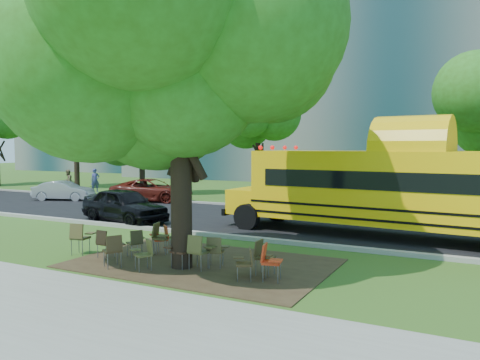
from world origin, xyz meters
The scene contains 31 objects.
ground centered at (0.00, 0.00, 0.00)m, with size 160.00×160.00×0.00m, color #38551A.
sidewalk centered at (0.00, -5.00, 0.02)m, with size 60.00×4.00×0.04m, color gray.
dirt_patch centered at (1.00, -0.50, 0.01)m, with size 7.00×4.50×0.03m, color #382819.
asphalt_road centered at (0.00, 7.00, 0.02)m, with size 80.00×8.00×0.04m, color black.
kerb_near centered at (0.00, 3.00, 0.07)m, with size 80.00×0.25×0.14m, color gray.
kerb_far centered at (0.00, 11.10, 0.07)m, with size 80.00×0.25×0.14m, color gray.
building_main centered at (-8.00, 36.00, 11.00)m, with size 38.00×16.00×22.00m, color slate.
building_left centered at (-38.00, 40.00, 10.00)m, with size 26.00×14.00×20.00m, color slate.
bg_tree_0 centered at (-12.00, 13.00, 4.57)m, with size 5.20×5.20×7.18m.
bg_tree_1 centered at (-20.00, 15.00, 5.39)m, with size 6.00×6.00×8.40m.
bg_tree_2 centered at (-5.00, 16.00, 4.21)m, with size 4.80×4.80×6.62m.
main_tree centered at (0.78, -1.16, 5.61)m, with size 7.20×7.20×9.22m.
school_bus centered at (5.60, 5.53, 1.78)m, with size 12.80×3.86×3.08m.
chair_0 centered at (-2.82, -1.24, 0.59)m, with size 0.65×0.67×0.95m.
chair_1 centered at (-1.77, -1.30, 0.52)m, with size 0.57×0.50×0.84m.
chair_2 centered at (-0.79, -2.01, 0.56)m, with size 0.60×0.77×0.91m.
chair_3 centered at (0.08, -1.82, 0.51)m, with size 0.70×0.56×0.83m.
chair_4 centered at (1.34, -1.20, 0.59)m, with size 0.63×0.56×0.95m.
chair_5 centered at (0.77, -1.17, 0.55)m, with size 0.59×0.53×0.90m.
chair_6 centered at (2.85, -1.47, 0.50)m, with size 0.66×0.55×0.81m.
chair_7 centered at (3.38, -1.29, 0.57)m, with size 0.65×0.62×0.92m.
chair_8 centered at (-1.10, -0.75, 0.50)m, with size 0.53×0.67×0.81m.
chair_9 centered at (-0.72, -0.01, 0.53)m, with size 0.74×0.58×0.86m.
chair_10 centered at (-0.73, -0.11, 0.58)m, with size 0.68×0.64×0.95m.
chair_11 centered at (1.61, -0.77, 0.53)m, with size 0.58×0.63×0.85m.
chair_12 centered at (3.01, -0.87, 0.55)m, with size 0.52×0.58×0.90m.
black_car centered at (-5.73, 4.06, 0.74)m, with size 1.75×4.34×1.48m, color black.
bg_car_silver centered at (-14.58, 8.77, 0.59)m, with size 1.25×3.58×1.18m, color #99999E.
bg_car_red centered at (-9.49, 10.80, 0.67)m, with size 2.23×4.83×1.34m, color #4F130D.
pedestrian_a centered at (-16.77, 13.63, 0.85)m, with size 0.62×0.41×1.70m, color navy.
pedestrian_b centered at (-18.92, 13.10, 0.80)m, with size 0.78×0.60×1.60m, color brown.
Camera 1 is at (7.77, -11.35, 3.21)m, focal length 35.00 mm.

